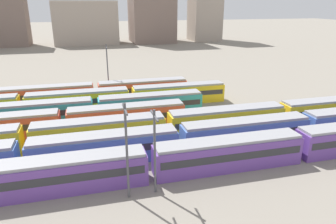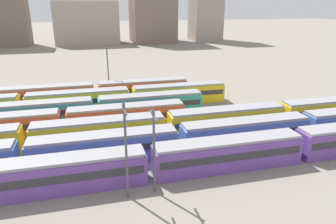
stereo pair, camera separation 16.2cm
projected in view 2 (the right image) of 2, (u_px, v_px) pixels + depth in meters
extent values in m
cube|color=#6B429E|center=(60.00, 176.00, 32.33)|extent=(18.00, 3.00, 3.40)
cube|color=#2D2D33|center=(60.00, 172.00, 32.20)|extent=(17.20, 3.06, 0.90)
cube|color=#939399|center=(58.00, 160.00, 31.71)|extent=(17.60, 2.70, 0.35)
cube|color=#6B429E|center=(228.00, 155.00, 36.79)|extent=(18.00, 3.00, 3.40)
cube|color=#2D2D33|center=(228.00, 152.00, 36.65)|extent=(17.20, 3.06, 0.90)
cube|color=#939399|center=(229.00, 140.00, 36.16)|extent=(17.60, 2.70, 0.35)
cube|color=#4C70BC|center=(105.00, 149.00, 38.24)|extent=(18.00, 3.00, 3.40)
cube|color=#2D2D33|center=(105.00, 146.00, 38.11)|extent=(17.20, 3.06, 0.90)
cube|color=#939399|center=(104.00, 135.00, 37.62)|extent=(17.60, 2.70, 0.35)
cube|color=#4C70BC|center=(245.00, 134.00, 42.70)|extent=(18.00, 3.00, 3.40)
cube|color=#2D2D33|center=(245.00, 131.00, 42.56)|extent=(17.20, 3.06, 0.90)
cube|color=#939399|center=(246.00, 121.00, 42.07)|extent=(17.60, 2.70, 0.35)
cube|color=yellow|center=(100.00, 133.00, 42.91)|extent=(18.00, 3.00, 3.40)
cube|color=#2D2D33|center=(100.00, 130.00, 42.77)|extent=(17.20, 3.06, 0.90)
cube|color=#939399|center=(99.00, 120.00, 42.29)|extent=(17.60, 2.70, 0.35)
cube|color=yellow|center=(227.00, 121.00, 47.36)|extent=(18.00, 3.00, 3.40)
cube|color=#2D2D33|center=(227.00, 118.00, 47.23)|extent=(17.20, 3.06, 0.90)
cube|color=#939399|center=(227.00, 109.00, 46.74)|extent=(17.60, 2.70, 0.35)
cube|color=yellow|center=(332.00, 111.00, 51.82)|extent=(18.00, 3.00, 3.40)
cube|color=#2D2D33|center=(332.00, 108.00, 51.68)|extent=(17.20, 3.06, 0.90)
cube|color=#939399|center=(333.00, 100.00, 51.20)|extent=(17.60, 2.70, 0.35)
cube|color=#BC4C38|center=(127.00, 118.00, 48.70)|extent=(18.00, 3.00, 3.40)
cube|color=#2D2D33|center=(127.00, 115.00, 48.56)|extent=(17.20, 3.06, 0.90)
cube|color=#939399|center=(126.00, 106.00, 48.08)|extent=(17.60, 2.70, 0.35)
cube|color=teal|center=(36.00, 114.00, 50.14)|extent=(18.00, 3.00, 3.40)
cube|color=#2D2D33|center=(35.00, 112.00, 50.01)|extent=(17.20, 3.06, 0.90)
cube|color=#939399|center=(34.00, 103.00, 49.52)|extent=(17.60, 2.70, 0.35)
cube|color=teal|center=(151.00, 105.00, 54.60)|extent=(18.00, 3.00, 3.40)
cube|color=#2D2D33|center=(151.00, 103.00, 54.46)|extent=(17.20, 3.06, 0.90)
cube|color=#939399|center=(151.00, 95.00, 53.97)|extent=(17.60, 2.70, 0.35)
cube|color=yellow|center=(79.00, 102.00, 56.45)|extent=(18.00, 3.00, 3.40)
cube|color=#2D2D33|center=(79.00, 100.00, 56.32)|extent=(17.20, 3.06, 0.90)
cube|color=#939399|center=(78.00, 92.00, 55.83)|extent=(17.60, 2.70, 0.35)
cube|color=yellow|center=(179.00, 94.00, 60.91)|extent=(18.00, 3.00, 3.40)
cube|color=#2D2D33|center=(179.00, 92.00, 60.77)|extent=(17.20, 3.06, 0.90)
cube|color=#939399|center=(179.00, 85.00, 60.29)|extent=(17.60, 2.70, 0.35)
cube|color=#BC4C38|center=(46.00, 96.00, 59.76)|extent=(18.00, 3.00, 3.40)
cube|color=#2D2D33|center=(46.00, 94.00, 59.62)|extent=(17.20, 3.06, 0.90)
cube|color=#939399|center=(45.00, 87.00, 59.14)|extent=(17.60, 2.70, 0.35)
cube|color=#BC4C38|center=(143.00, 90.00, 64.21)|extent=(18.00, 3.00, 3.40)
cube|color=#2D2D33|center=(143.00, 88.00, 64.08)|extent=(17.20, 3.06, 0.90)
cube|color=#939399|center=(143.00, 81.00, 63.59)|extent=(17.60, 2.70, 0.35)
cylinder|color=#4C4C51|center=(154.00, 153.00, 31.06)|extent=(0.24, 0.24, 9.08)
cube|color=#47474C|center=(154.00, 116.00, 29.75)|extent=(0.16, 3.20, 0.16)
cylinder|color=#4C4C51|center=(108.00, 71.00, 64.10)|extent=(0.24, 0.24, 10.84)
cube|color=#47474C|center=(107.00, 47.00, 62.50)|extent=(0.16, 3.20, 0.16)
cylinder|color=#4C4C51|center=(126.00, 152.00, 30.07)|extent=(0.24, 0.24, 10.03)
cube|color=#47474C|center=(124.00, 109.00, 28.60)|extent=(0.16, 3.20, 0.16)
cube|color=#A89989|center=(87.00, 23.00, 146.13)|extent=(28.82, 17.58, 19.46)
cube|color=#7A665B|center=(152.00, 4.00, 150.77)|extent=(20.20, 21.77, 36.10)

